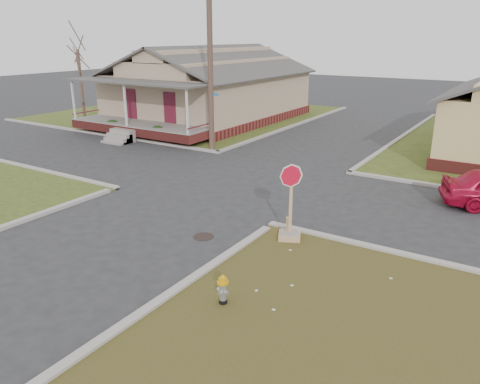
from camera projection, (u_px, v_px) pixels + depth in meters
The scene contains 11 objects.
ground at pixel (160, 218), 15.92m from camera, with size 120.00×120.00×0.00m, color #29292C.
verge_far_left at pixel (188, 114), 36.92m from camera, with size 19.00×19.00×0.05m, color #374719.
curbs at pixel (239, 181), 19.93m from camera, with size 80.00×40.00×0.12m, color #A59E95, non-canonical shape.
manhole at pixel (204, 237), 14.41m from camera, with size 0.64×0.64×0.01m, color black.
corner_house at pixel (209, 88), 33.63m from camera, with size 10.10×15.50×5.30m.
utility_pole at pixel (210, 61), 23.70m from camera, with size 1.80×0.28×9.00m.
tree_far_left at pixel (81, 85), 33.86m from camera, with size 0.22×0.22×4.90m, color #462F28.
fire_hydrant at pixel (223, 288), 10.63m from camera, with size 0.27×0.27×0.71m.
stop_sign at pixel (290, 223), 14.02m from camera, with size 0.66×0.65×2.34m.
hedge_left at pixel (113, 127), 28.91m from camera, with size 1.27×1.04×0.97m, color #193312.
hedge_right at pixel (158, 133), 27.12m from camera, with size 1.25×1.03×0.96m, color #193312.
Camera 1 is at (10.22, -11.07, 5.89)m, focal length 35.00 mm.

